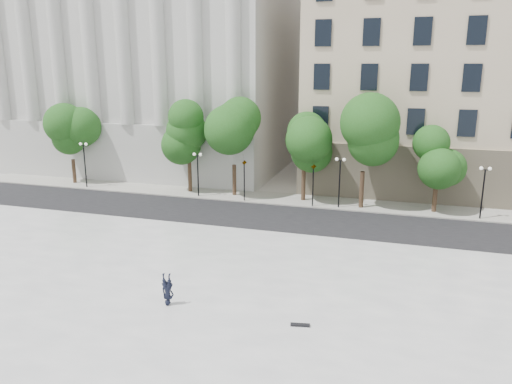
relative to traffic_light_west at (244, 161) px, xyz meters
The scene contains 12 objects.
ground 22.68m from the traffic_light_west, 85.12° to the right, with size 160.00×160.00×0.00m, color beige.
plaza 19.70m from the traffic_light_west, 84.37° to the right, with size 44.00×22.00×0.45m, color white.
street 5.96m from the traffic_light_west, 66.11° to the right, with size 60.00×8.00×0.02m, color black.
far_sidewalk 4.42m from the traffic_light_west, 41.76° to the left, with size 60.00×4.00×0.12m, color #B2B0A5.
building_west 24.04m from the traffic_light_west, 132.85° to the left, with size 31.50×27.65×25.60m.
building_east 28.49m from the traffic_light_west, 37.18° to the left, with size 36.00×26.15×23.00m.
traffic_light_west is the anchor object (origin of this frame).
traffic_light_east 6.06m from the traffic_light_west, ahead, with size 0.38×1.75×4.20m.
person_lying 20.73m from the traffic_light_west, 82.27° to the right, with size 0.59×0.39×1.62m, color black.
skateboard 22.68m from the traffic_light_west, 65.54° to the right, with size 0.87×0.22×0.09m, color black.
street_trees 2.26m from the traffic_light_west, 81.89° to the left, with size 38.01×4.95×7.97m.
lamp_posts 1.73m from the traffic_light_west, 10.98° to the left, with size 36.37×0.28×4.48m.
Camera 1 is at (11.30, -17.89, 11.78)m, focal length 35.00 mm.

